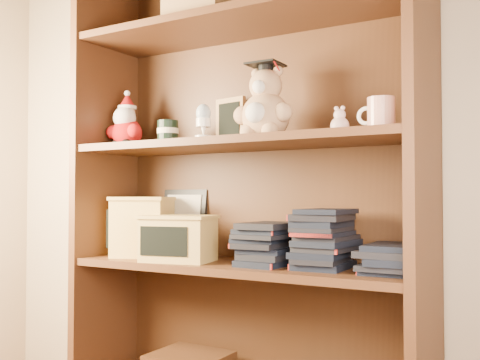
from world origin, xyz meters
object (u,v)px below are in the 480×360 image
Objects in this scene: grad_teddy_bear at (265,109)px; treats_box at (143,226)px; teacher_mug at (380,115)px; bookcase at (247,193)px.

treats_box is (-0.50, 0.01, -0.39)m from grad_teddy_bear.
treats_box is (-0.87, -0.00, -0.34)m from teacher_mug.
bookcase reaches higher than teacher_mug.
teacher_mug is 0.94m from treats_box.
grad_teddy_bear is 0.37m from teacher_mug.
grad_teddy_bear is 0.63m from treats_box.
grad_teddy_bear reaches higher than treats_box.
treats_box is at bearing -179.94° from teacher_mug.
teacher_mug is 0.44× the size of treats_box.
bookcase reaches higher than grad_teddy_bear.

